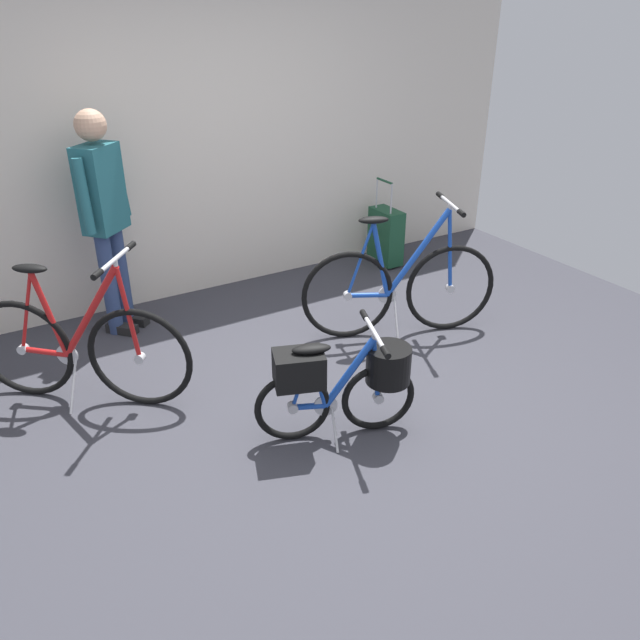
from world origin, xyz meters
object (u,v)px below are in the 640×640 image
folding_bike_foreground (344,379)px  visitor_near_wall (105,211)px  display_bike_left (400,287)px  display_bike_right (79,348)px  rolling_suitcase (386,236)px

folding_bike_foreground → visitor_near_wall: (-0.76, 2.02, 0.57)m
folding_bike_foreground → visitor_near_wall: visitor_near_wall is taller
display_bike_left → visitor_near_wall: (-1.80, 1.18, 0.56)m
display_bike_left → display_bike_right: 2.28m
visitor_near_wall → rolling_suitcase: (2.56, 0.03, -0.66)m
display_bike_right → visitor_near_wall: 1.14m
visitor_near_wall → rolling_suitcase: size_ratio=1.99×
display_bike_left → rolling_suitcase: (0.76, 1.21, -0.10)m
display_bike_right → visitor_near_wall: visitor_near_wall is taller
display_bike_right → rolling_suitcase: size_ratio=1.39×
rolling_suitcase → display_bike_right: bearing=-163.2°
folding_bike_foreground → visitor_near_wall: 2.23m
display_bike_left → visitor_near_wall: size_ratio=0.85×
rolling_suitcase → display_bike_left: bearing=-122.2°
display_bike_left → display_bike_right: bearing=172.5°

